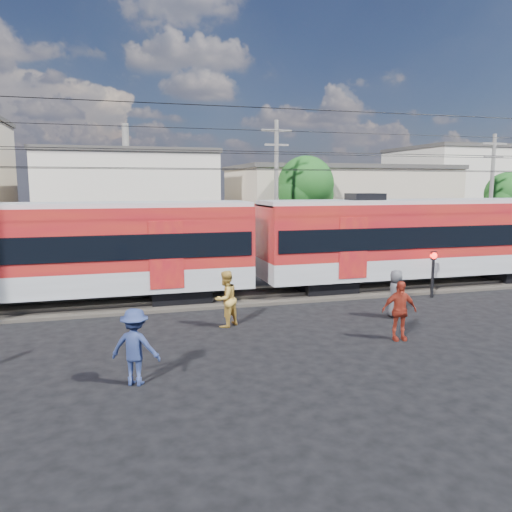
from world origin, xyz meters
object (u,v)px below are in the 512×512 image
at_px(commuter_train, 51,249).
at_px(crossing_signal, 433,266).
at_px(car_silver, 497,254).
at_px(pedestrian_c, 135,347).

xyz_separation_m(commuter_train, crossing_signal, (15.57, -2.20, -1.00)).
bearing_deg(crossing_signal, car_silver, 35.51).
bearing_deg(car_silver, commuter_train, 102.01).
distance_m(commuter_train, pedestrian_c, 9.01).
bearing_deg(car_silver, pedestrian_c, 122.31).
distance_m(pedestrian_c, crossing_signal, 14.25).
height_order(pedestrian_c, crossing_signal, crossing_signal).
relative_size(pedestrian_c, car_silver, 0.47).
height_order(commuter_train, pedestrian_c, commuter_train).
bearing_deg(car_silver, crossing_signal, 127.60).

